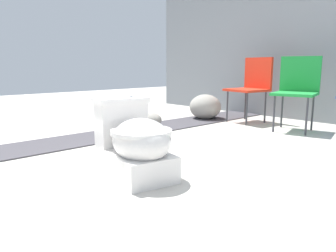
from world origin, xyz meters
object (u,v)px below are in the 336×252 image
(folding_chair_left, at_px, (252,83))
(folding_chair_middle, at_px, (297,85))
(toilet, at_px, (135,143))
(boulder_near, at_px, (150,120))
(boulder_far, at_px, (205,107))

(folding_chair_left, xyz_separation_m, folding_chair_middle, (0.66, -0.11, 0.00))
(toilet, distance_m, boulder_near, 1.80)
(toilet, xyz_separation_m, boulder_far, (-1.26, 2.14, -0.05))
(boulder_near, bearing_deg, toilet, -42.41)
(toilet, xyz_separation_m, boulder_near, (-1.32, 1.21, -0.13))
(folding_chair_middle, bearing_deg, folding_chair_left, -114.09)
(boulder_near, xyz_separation_m, boulder_far, (0.07, 0.94, 0.08))
(folding_chair_left, xyz_separation_m, boulder_near, (-0.61, -1.23, -0.42))
(folding_chair_middle, distance_m, boulder_near, 1.75)
(boulder_near, relative_size, boulder_far, 0.69)
(folding_chair_left, distance_m, boulder_near, 1.44)
(folding_chair_middle, xyz_separation_m, boulder_near, (-1.27, -1.12, -0.42))
(toilet, distance_m, folding_chair_middle, 2.35)
(toilet, height_order, folding_chair_left, folding_chair_left)
(boulder_far, bearing_deg, toilet, -59.62)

